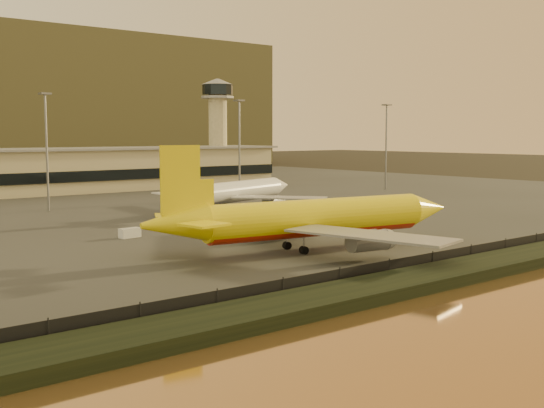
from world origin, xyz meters
The scene contains 10 objects.
ground centered at (0.00, 0.00, 0.00)m, with size 900.00×900.00×0.00m, color black.
embankment centered at (0.00, -17.00, 0.70)m, with size 320.00×7.00×1.40m, color black.
tarmac centered at (0.00, 95.00, 0.10)m, with size 320.00×220.00×0.20m, color #2D2D2D.
perimeter_fence centered at (0.00, -13.00, 1.30)m, with size 300.00×0.05×2.20m, color black.
control_tower centered at (70.00, 131.00, 21.66)m, with size 11.20×11.20×35.50m.
apron_light_masts centered at (15.00, 75.00, 15.70)m, with size 152.20×12.20×25.40m.
dhl_cargo_jet centered at (0.37, 7.18, 4.74)m, with size 50.86×49.23×15.22m.
white_narrowbody_jet centered at (22.06, 56.14, 4.10)m, with size 44.39×42.20×13.06m.
gse_vehicle_yellow centered at (4.75, 27.92, 1.17)m, with size 4.31×1.94×1.94m, color yellow.
gse_vehicle_white centered at (-14.29, 34.46, 0.97)m, with size 3.40×1.53×1.53m, color white.
Camera 1 is at (-65.28, -64.21, 16.85)m, focal length 45.00 mm.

